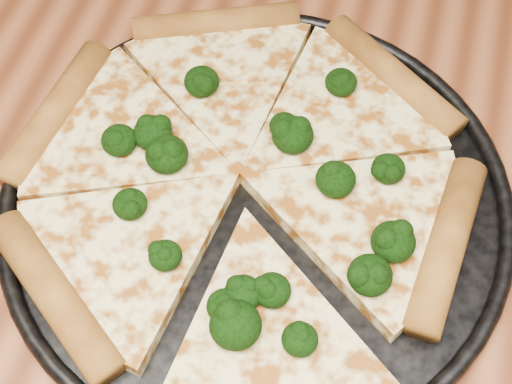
# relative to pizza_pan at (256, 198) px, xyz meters

# --- Properties ---
(pizza_pan) EXTENTS (0.38, 0.38, 0.02)m
(pizza_pan) POSITION_rel_pizza_pan_xyz_m (0.00, 0.00, 0.00)
(pizza_pan) COLOR black
(pizza_pan) RESTS_ON dining_table
(pizza) EXTENTS (0.35, 0.39, 0.03)m
(pizza) POSITION_rel_pizza_pan_xyz_m (-0.01, 0.01, 0.01)
(pizza) COLOR #FFEB9C
(pizza) RESTS_ON pizza_pan
(broccoli_florets) EXTENTS (0.24, 0.25, 0.03)m
(broccoli_florets) POSITION_rel_pizza_pan_xyz_m (0.01, -0.01, 0.02)
(broccoli_florets) COLOR black
(broccoli_florets) RESTS_ON pizza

